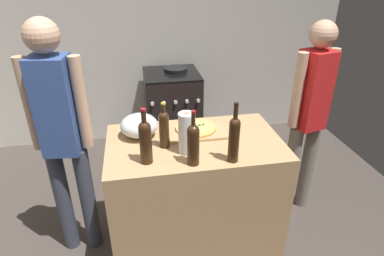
% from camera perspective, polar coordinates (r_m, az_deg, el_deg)
% --- Properties ---
extents(ground_plane, '(4.44, 3.21, 0.02)m').
position_cam_1_polar(ground_plane, '(3.15, -3.68, -12.27)').
color(ground_plane, '#3F3833').
extents(kitchen_wall_rear, '(4.44, 0.10, 2.60)m').
position_cam_1_polar(kitchen_wall_rear, '(3.85, -6.86, 16.69)').
color(kitchen_wall_rear, '#BCB7AD').
rests_on(kitchen_wall_rear, ground_plane).
extents(counter, '(1.19, 0.72, 0.90)m').
position_cam_1_polar(counter, '(2.46, 0.43, -11.45)').
color(counter, tan).
rests_on(counter, ground_plane).
extents(cutting_board, '(0.40, 0.32, 0.02)m').
position_cam_1_polar(cutting_board, '(2.33, 0.67, -0.40)').
color(cutting_board, tan).
rests_on(cutting_board, counter).
extents(pizza, '(0.29, 0.29, 0.03)m').
position_cam_1_polar(pizza, '(2.32, 0.67, 0.05)').
color(pizza, tan).
rests_on(pizza, cutting_board).
extents(mixing_bowl, '(0.26, 0.26, 0.16)m').
position_cam_1_polar(mixing_bowl, '(2.27, -9.29, 0.44)').
color(mixing_bowl, '#B2B2B7').
rests_on(mixing_bowl, counter).
extents(paper_towel_roll, '(0.11, 0.11, 0.28)m').
position_cam_1_polar(paper_towel_roll, '(2.02, -0.91, -0.93)').
color(paper_towel_roll, white).
rests_on(paper_towel_roll, counter).
extents(wine_bottle_green, '(0.07, 0.07, 0.38)m').
position_cam_1_polar(wine_bottle_green, '(1.93, 7.42, -1.64)').
color(wine_bottle_green, '#331E0F').
rests_on(wine_bottle_green, counter).
extents(wine_bottle_dark, '(0.07, 0.07, 0.35)m').
position_cam_1_polar(wine_bottle_dark, '(1.90, 0.22, -2.59)').
color(wine_bottle_dark, '#331E0F').
rests_on(wine_bottle_dark, counter).
extents(wine_bottle_clear, '(0.07, 0.07, 0.31)m').
position_cam_1_polar(wine_bottle_clear, '(2.09, -4.94, 0.08)').
color(wine_bottle_clear, '#331E0F').
rests_on(wine_bottle_clear, counter).
extents(wine_bottle_amber, '(0.07, 0.07, 0.36)m').
position_cam_1_polar(wine_bottle_amber, '(1.93, -8.20, -2.10)').
color(wine_bottle_amber, '#331E0F').
rests_on(wine_bottle_amber, counter).
extents(stove, '(0.60, 0.62, 0.96)m').
position_cam_1_polar(stove, '(3.72, -3.46, 2.97)').
color(stove, black).
rests_on(stove, ground_plane).
extents(person_in_stripes, '(0.39, 0.22, 1.72)m').
position_cam_1_polar(person_in_stripes, '(2.28, -22.01, -0.55)').
color(person_in_stripes, '#383D4C').
rests_on(person_in_stripes, ground_plane).
extents(person_in_red, '(0.37, 0.24, 1.64)m').
position_cam_1_polar(person_in_red, '(2.70, 19.93, 2.66)').
color(person_in_red, slate).
rests_on(person_in_red, ground_plane).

